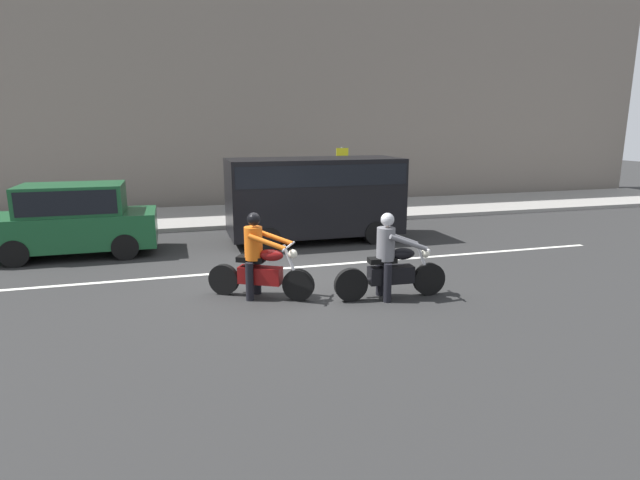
# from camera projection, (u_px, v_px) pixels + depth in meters

# --- Properties ---
(ground_plane) EXTENTS (80.00, 80.00, 0.00)m
(ground_plane) POSITION_uv_depth(u_px,v_px,m) (286.00, 280.00, 10.78)
(ground_plane) COLOR #272727
(sidewalk_slab) EXTENTS (40.00, 4.40, 0.14)m
(sidewalk_slab) POSITION_uv_depth(u_px,v_px,m) (238.00, 215.00, 18.26)
(sidewalk_slab) COLOR gray
(sidewalk_slab) RESTS_ON ground_plane
(building_facade) EXTENTS (40.00, 1.40, 13.05)m
(building_facade) POSITION_uv_depth(u_px,v_px,m) (221.00, 40.00, 20.04)
(building_facade) COLOR slate
(building_facade) RESTS_ON ground_plane
(lane_marking_stripe) EXTENTS (18.00, 0.14, 0.01)m
(lane_marking_stripe) POSITION_uv_depth(u_px,v_px,m) (257.00, 270.00, 11.49)
(lane_marking_stripe) COLOR silver
(lane_marking_stripe) RESTS_ON ground_plane
(motorcycle_with_rider_gray) EXTENTS (2.20, 0.70, 1.64)m
(motorcycle_with_rider_gray) POSITION_uv_depth(u_px,v_px,m) (391.00, 264.00, 9.52)
(motorcycle_with_rider_gray) COLOR black
(motorcycle_with_rider_gray) RESTS_ON ground_plane
(motorcycle_with_rider_orange_stripe) EXTENTS (1.88, 1.17, 1.64)m
(motorcycle_with_rider_orange_stripe) POSITION_uv_depth(u_px,v_px,m) (259.00, 263.00, 9.55)
(motorcycle_with_rider_orange_stripe) COLOR black
(motorcycle_with_rider_orange_stripe) RESTS_ON ground_plane
(parked_hatchback_forest_green) EXTENTS (3.87, 1.76, 1.80)m
(parked_hatchback_forest_green) POSITION_uv_depth(u_px,v_px,m) (74.00, 219.00, 12.65)
(parked_hatchback_forest_green) COLOR #164C28
(parked_hatchback_forest_green) RESTS_ON ground_plane
(parked_van_black) EXTENTS (4.81, 1.96, 2.33)m
(parked_van_black) POSITION_uv_depth(u_px,v_px,m) (315.00, 194.00, 14.23)
(parked_van_black) COLOR black
(parked_van_black) RESTS_ON ground_plane
(street_sign_post) EXTENTS (0.44, 0.08, 2.34)m
(street_sign_post) POSITION_uv_depth(u_px,v_px,m) (342.00, 173.00, 18.01)
(street_sign_post) COLOR gray
(street_sign_post) RESTS_ON sidewalk_slab
(pedestrian_bystander) EXTENTS (0.34, 0.34, 1.75)m
(pedestrian_bystander) POSITION_uv_depth(u_px,v_px,m) (254.00, 184.00, 18.40)
(pedestrian_bystander) COLOR black
(pedestrian_bystander) RESTS_ON sidewalk_slab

